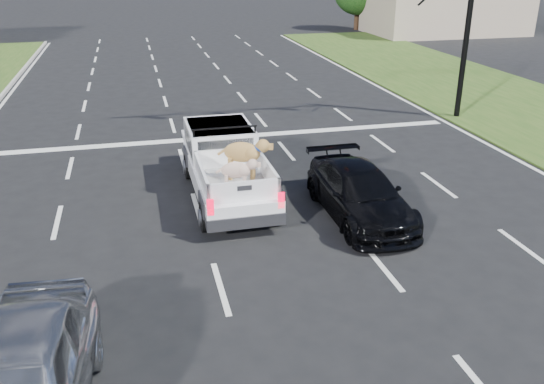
# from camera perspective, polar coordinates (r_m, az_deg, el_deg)

# --- Properties ---
(ground) EXTENTS (160.00, 160.00, 0.00)m
(ground) POSITION_cam_1_polar(r_m,az_deg,el_deg) (12.09, 3.21, -8.45)
(ground) COLOR black
(ground) RESTS_ON ground
(road_markings) EXTENTS (17.75, 60.00, 0.01)m
(road_markings) POSITION_cam_1_polar(r_m,az_deg,el_deg) (17.85, -2.83, 2.25)
(road_markings) COLOR silver
(road_markings) RESTS_ON ground
(building_right) EXTENTS (12.00, 7.00, 3.60)m
(building_right) POSITION_cam_1_polar(r_m,az_deg,el_deg) (50.73, 16.78, 16.83)
(building_right) COLOR tan
(building_right) RESTS_ON ground
(pickup_truck) EXTENTS (1.98, 5.20, 1.95)m
(pickup_truck) POSITION_cam_1_polar(r_m,az_deg,el_deg) (15.66, -4.53, 2.77)
(pickup_truck) COLOR black
(pickup_truck) RESTS_ON ground
(black_coupe) EXTENTS (1.83, 4.41, 1.27)m
(black_coupe) POSITION_cam_1_polar(r_m,az_deg,el_deg) (14.61, 8.69, -0.12)
(black_coupe) COLOR black
(black_coupe) RESTS_ON ground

